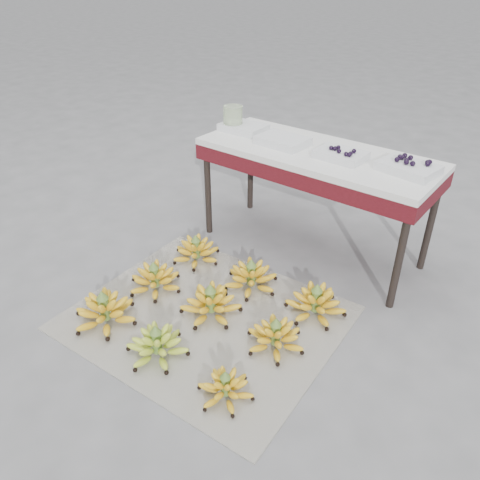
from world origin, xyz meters
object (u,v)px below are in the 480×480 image
Objects in this scene: vendor_table at (316,163)px; tray_left at (283,141)px; bunch_back_right at (316,303)px; bunch_front_left at (105,311)px; tray_far_left at (243,127)px; bunch_back_center at (251,277)px; bunch_front_center at (157,345)px; glass_jar at (233,118)px; bunch_back_left at (196,251)px; newspaper_mat at (206,318)px; bunch_mid_left at (155,279)px; bunch_mid_right at (275,337)px; tray_far_right at (409,167)px; bunch_front_right at (225,388)px; bunch_mid_center at (211,304)px; tray_right at (341,155)px.

vendor_table is 4.76× the size of tray_left.
vendor_table is at bearing 115.86° from bunch_back_right.
tray_far_left reaches higher than bunch_front_left.
bunch_front_center is at bearing -83.81° from bunch_back_center.
glass_jar reaches higher than bunch_back_center.
bunch_back_left is 0.92× the size of bunch_back_right.
bunch_front_left is 1.21× the size of tray_left.
newspaper_mat is 4.62× the size of tray_far_left.
bunch_back_center is at bearing 38.75° from bunch_mid_left.
tray_far_left is (-0.52, 0.02, 0.09)m from vendor_table.
bunch_mid_right is 0.92× the size of tray_far_right.
bunch_front_right is 0.22× the size of vendor_table.
glass_jar is at bearing 108.47° from bunch_front_right.
tray_far_left reaches higher than bunch_mid_left.
vendor_table is at bearing 110.47° from bunch_mid_right.
tray_left is (0.23, 0.83, 0.59)m from bunch_mid_left.
bunch_mid_left is at bearing -81.09° from bunch_back_left.
tray_far_right is (0.16, 0.53, 0.59)m from bunch_back_right.
tray_left is at bearing 130.96° from bunch_back_right.
bunch_front_right is 0.95× the size of bunch_back_left.
newspaper_mat is 1.24m from tray_far_right.
bunch_front_center is 0.93× the size of bunch_back_right.
bunch_front_center is (-0.00, -0.32, 0.06)m from newspaper_mat.
bunch_front_right is 1.33m from vendor_table.
tray_left is (-0.14, 0.80, 0.59)m from bunch_mid_center.
newspaper_mat is at bearing -104.51° from tray_right.
bunch_front_left is at bearing -138.22° from newspaper_mat.
glass_jar reaches higher than bunch_front_center.
bunch_back_center reaches higher than bunch_front_right.
bunch_back_right reaches higher than bunch_front_center.
vendor_table is 9.03× the size of glass_jar.
vendor_table reaches higher than bunch_back_left.
tray_right is (0.22, 0.81, 0.59)m from bunch_mid_center.
glass_jar is (-0.15, 1.19, 0.64)m from bunch_front_left.
bunch_front_right is (0.75, 0.01, -0.02)m from bunch_front_left.
bunch_front_left is 1.37m from vendor_table.
newspaper_mat is at bearing 82.13° from bunch_front_center.
tray_far_right is at bearing 4.56° from tray_left.
tray_left reaches higher than bunch_back_right.
bunch_back_right is (0.38, 0.02, 0.00)m from bunch_back_center.
bunch_mid_center is (0.00, 0.04, 0.07)m from newspaper_mat.
bunch_front_center is 1.33m from tray_right.
bunch_back_left is 0.80m from tray_far_left.
bunch_back_right is 1.13× the size of tray_far_right.
tray_far_right is at bearing 80.17° from bunch_mid_center.
bunch_mid_center is at bearing 3.01° from bunch_mid_left.
tray_left is (-0.14, 1.16, 0.59)m from bunch_front_center.
tray_far_left is (-0.84, 0.84, 0.59)m from bunch_mid_right.
tray_far_left is 1.06× the size of tray_right.
bunch_mid_center is 1.28× the size of bunch_back_left.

